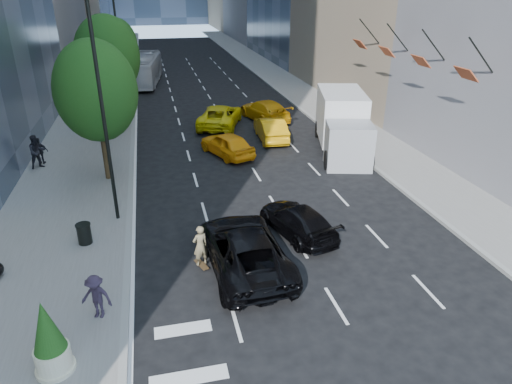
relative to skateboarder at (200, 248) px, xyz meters
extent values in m
plane|color=black|center=(3.20, 0.61, -0.83)|extent=(160.00, 160.00, 0.00)
cube|color=slate|center=(-5.80, 30.61, -0.76)|extent=(6.00, 120.00, 0.15)
cube|color=slate|center=(13.20, 30.61, -0.76)|extent=(4.00, 120.00, 0.15)
cylinder|color=black|center=(-3.30, 4.61, 4.32)|extent=(0.16, 0.16, 10.00)
cylinder|color=black|center=(-3.30, 22.61, 4.32)|extent=(0.16, 0.16, 10.00)
cylinder|color=#322313|center=(-4.00, 9.61, 0.89)|extent=(0.30, 0.30, 3.15)
ellipsoid|color=#153E10|center=(-4.00, 9.61, 4.15)|extent=(4.20, 4.20, 5.25)
cylinder|color=#322313|center=(-4.00, 19.61, 1.00)|extent=(0.30, 0.30, 3.38)
ellipsoid|color=#153E10|center=(-4.00, 19.61, 4.49)|extent=(4.50, 4.50, 5.62)
cylinder|color=#322313|center=(-4.00, 32.61, 0.78)|extent=(0.30, 0.30, 2.93)
ellipsoid|color=#153E10|center=(-4.00, 32.61, 3.80)|extent=(3.90, 3.90, 4.88)
cylinder|color=black|center=(-3.20, 40.61, 1.92)|extent=(0.14, 0.14, 5.20)
imported|color=black|center=(-3.20, 40.61, 3.52)|extent=(2.48, 0.53, 1.00)
cylinder|color=black|center=(14.35, 4.61, 6.02)|extent=(1.75, 0.08, 1.75)
cube|color=#A14525|center=(13.70, 4.61, 5.17)|extent=(0.64, 1.30, 0.64)
cylinder|color=black|center=(14.35, 8.61, 6.02)|extent=(1.75, 0.08, 1.75)
cube|color=#A14525|center=(13.70, 8.61, 5.17)|extent=(0.64, 1.30, 0.64)
cylinder|color=black|center=(14.35, 12.61, 6.02)|extent=(1.75, 0.08, 1.75)
cube|color=#A14525|center=(13.70, 12.61, 5.17)|extent=(0.64, 1.30, 0.64)
cylinder|color=black|center=(14.35, 16.61, 6.02)|extent=(1.75, 0.08, 1.75)
cube|color=#A14525|center=(13.70, 16.61, 5.17)|extent=(0.64, 1.30, 0.64)
imported|color=#706446|center=(0.00, 0.00, 0.00)|extent=(0.71, 0.59, 1.67)
imported|color=black|center=(1.63, -0.39, -0.01)|extent=(3.05, 6.10, 1.66)
imported|color=black|center=(4.40, 1.61, -0.18)|extent=(2.89, 4.82, 1.31)
imported|color=#FFA20D|center=(3.12, 12.11, -0.09)|extent=(3.31, 4.74, 1.50)
imported|color=orange|center=(6.62, 14.61, -0.05)|extent=(1.92, 4.84, 1.57)
imported|color=#D9C60B|center=(3.70, 18.61, -0.02)|extent=(4.50, 6.43, 1.63)
imported|color=#EAA20C|center=(7.40, 19.46, -0.03)|extent=(3.54, 5.92, 1.61)
imported|color=silver|center=(-1.60, 36.38, 0.68)|extent=(3.92, 11.13, 3.03)
cube|color=silver|center=(10.75, 12.31, 1.27)|extent=(4.00, 5.77, 3.08)
cube|color=gray|center=(9.75, 8.57, 0.48)|extent=(3.12, 2.88, 2.62)
cylinder|color=black|center=(8.48, 8.44, -0.26)|extent=(0.68, 1.20, 1.14)
cylinder|color=black|center=(10.79, 7.82, -0.26)|extent=(0.68, 1.20, 1.14)
cylinder|color=black|center=(10.07, 14.38, -0.26)|extent=(0.68, 1.20, 1.14)
cylinder|color=black|center=(12.38, 13.77, -0.26)|extent=(0.68, 1.20, 1.14)
imported|color=black|center=(-8.00, 12.12, 0.30)|extent=(1.20, 1.12, 1.97)
imported|color=black|center=(-8.00, 12.80, 0.12)|extent=(1.00, 0.56, 1.61)
imported|color=#2C2132|center=(-3.60, -2.32, 0.09)|extent=(1.14, 0.90, 1.56)
cylinder|color=black|center=(-4.52, 2.61, -0.26)|extent=(0.56, 0.56, 0.84)
cylinder|color=beige|center=(-4.62, -4.39, -0.30)|extent=(0.97, 0.97, 0.78)
cone|color=#153E10|center=(-4.62, -4.39, 0.87)|extent=(0.88, 0.88, 1.56)
camera|label=1|loc=(-1.30, -14.95, 9.22)|focal=32.00mm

